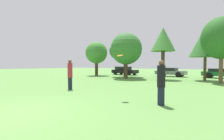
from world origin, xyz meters
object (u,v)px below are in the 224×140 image
object	(u,v)px
frisbee	(120,56)
parked_car_black	(124,71)
tree_0	(96,53)
parked_car_grey	(170,72)
tree_4	(205,42)
tree_1	(125,51)
tree_3	(163,40)
tree_5	(222,38)
tree_2	(126,49)
person_thrower	(70,74)
person_catcher	(161,82)
parked_car_green	(224,73)

from	to	relation	value
frisbee	parked_car_black	xyz separation A→B (m)	(-9.23, 16.11, -1.33)
tree_0	parked_car_grey	bearing A→B (deg)	23.91
tree_4	parked_car_grey	bearing A→B (deg)	137.52
frisbee	tree_1	world-z (taller)	tree_1
tree_4	tree_3	bearing A→B (deg)	-163.30
frisbee	parked_car_grey	xyz separation A→B (m)	(-2.25, 16.33, -1.37)
tree_5	parked_car_black	world-z (taller)	tree_5
tree_1	tree_2	xyz separation A→B (m)	(1.41, -2.07, 0.00)
person_thrower	parked_car_grey	distance (m)	15.75
tree_4	tree_1	bearing A→B (deg)	-178.75
tree_3	frisbee	bearing A→B (deg)	-81.89
person_catcher	tree_0	distance (m)	18.44
parked_car_green	parked_car_grey	bearing A→B (deg)	-174.02
tree_5	parked_car_grey	distance (m)	8.94
person_thrower	person_catcher	distance (m)	6.18
person_thrower	tree_4	bearing A→B (deg)	68.25
tree_5	tree_0	bearing A→B (deg)	173.22
person_thrower	tree_4	distance (m)	13.50
parked_car_grey	parked_car_black	bearing A→B (deg)	-175.68
tree_0	tree_5	distance (m)	15.33
tree_2	tree_4	world-z (taller)	tree_4
parked_car_grey	person_thrower	bearing A→B (deg)	-94.58
person_thrower	tree_3	distance (m)	11.18
tree_3	parked_car_grey	distance (m)	6.37
parked_car_grey	tree_4	bearing A→B (deg)	-39.99
tree_1	tree_3	bearing A→B (deg)	-10.25
person_thrower	tree_2	size ratio (longest dim) A/B	0.37
tree_1	tree_4	world-z (taller)	tree_4
tree_0	tree_5	bearing A→B (deg)	-6.78
tree_1	parked_car_grey	xyz separation A→B (m)	(4.55, 4.29, -2.73)
tree_1	tree_5	xyz separation A→B (m)	(10.40, -1.67, 0.46)
tree_5	parked_car_grey	xyz separation A→B (m)	(-5.85, 5.96, -3.19)
tree_1	parked_car_grey	bearing A→B (deg)	43.32
person_catcher	frisbee	bearing A→B (deg)	4.88
tree_2	tree_5	world-z (taller)	tree_5
tree_3	tree_0	bearing A→B (deg)	173.82
tree_2	parked_car_green	xyz separation A→B (m)	(9.08, 6.73, -2.74)
person_thrower	parked_car_black	distance (m)	16.21
tree_1	tree_2	bearing A→B (deg)	-55.68
person_catcher	tree_4	distance (m)	12.67
person_catcher	frisbee	size ratio (longest dim) A/B	5.98
parked_car_black	parked_car_green	size ratio (longest dim) A/B	0.88
tree_2	tree_4	xyz separation A→B (m)	(7.61, 2.27, 0.47)
parked_car_black	parked_car_green	bearing A→B (deg)	5.08
tree_0	tree_4	xyz separation A→B (m)	(13.84, 0.05, 0.54)
tree_1	parked_car_black	distance (m)	5.45
person_catcher	tree_2	size ratio (longest dim) A/B	0.34
person_catcher	frisbee	distance (m)	2.23
person_thrower	tree_5	bearing A→B (deg)	58.48
tree_4	parked_car_black	world-z (taller)	tree_4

